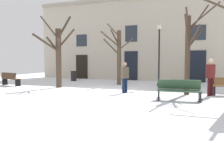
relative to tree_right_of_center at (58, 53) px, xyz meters
The scene contains 12 objects.
ground_plane 3.97m from the tree_right_of_center, 10.59° to the right, with size 29.66×29.66×0.00m, color white.
building_facade 7.60m from the tree_right_of_center, 63.77° to the left, with size 18.54×0.60×7.26m.
tree_right_of_center is the anchor object (origin of this frame).
tree_foreground 4.08m from the tree_right_of_center, 41.48° to the left, with size 2.47×2.21×4.41m.
tree_center 7.69m from the tree_right_of_center, ahead, with size 1.55×1.52×4.47m.
streetlamp 6.51m from the tree_right_of_center, 25.80° to the left, with size 0.30×0.30×4.16m.
litter_bin 4.70m from the tree_right_of_center, 107.48° to the left, with size 0.49×0.49×0.82m.
bench_near_lamp 7.82m from the tree_right_of_center, 15.94° to the right, with size 1.84×0.67×0.88m.
bench_back_to_back_right 4.02m from the tree_right_of_center, behind, with size 1.69×0.79×0.89m.
person_by_shop_door 10.07m from the tree_right_of_center, 22.72° to the left, with size 0.30×0.42×1.71m.
person_near_bench 8.77m from the tree_right_of_center, ahead, with size 0.41×0.43×1.78m.
person_strolling 4.81m from the tree_right_of_center, ahead, with size 0.40×0.44×1.60m.
Camera 1 is at (4.42, -10.93, 1.69)m, focal length 34.47 mm.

